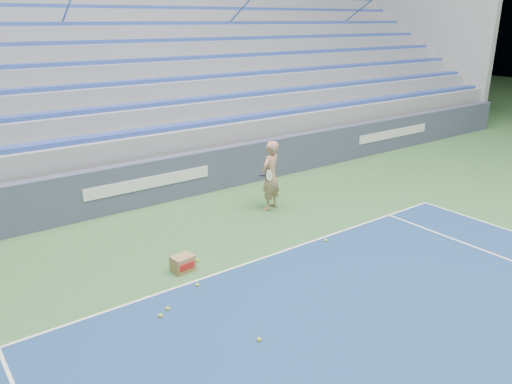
% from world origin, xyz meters
% --- Properties ---
extents(sponsor_barrier, '(30.00, 0.32, 1.10)m').
position_xyz_m(sponsor_barrier, '(0.00, 15.88, 0.55)').
color(sponsor_barrier, '#3E465F').
rests_on(sponsor_barrier, ground).
extents(bleachers, '(31.00, 9.15, 7.30)m').
position_xyz_m(bleachers, '(0.00, 21.60, 2.36)').
color(bleachers, gray).
rests_on(bleachers, ground).
extents(tennis_player, '(0.96, 0.92, 1.65)m').
position_xyz_m(tennis_player, '(2.18, 13.87, 0.83)').
color(tennis_player, tan).
rests_on(tennis_player, ground).
extents(ball_box, '(0.41, 0.34, 0.29)m').
position_xyz_m(ball_box, '(-0.98, 12.36, 0.14)').
color(ball_box, '#977349').
rests_on(ball_box, ground).
extents(tennis_ball_0, '(0.07, 0.07, 0.07)m').
position_xyz_m(tennis_ball_0, '(-1.14, 9.88, 0.03)').
color(tennis_ball_0, '#C5E52F').
rests_on(tennis_ball_0, ground).
extents(tennis_ball_1, '(0.07, 0.07, 0.07)m').
position_xyz_m(tennis_ball_1, '(-1.81, 11.35, 0.03)').
color(tennis_ball_1, '#C5E52F').
rests_on(tennis_ball_1, ground).
extents(tennis_ball_2, '(0.07, 0.07, 0.07)m').
position_xyz_m(tennis_ball_2, '(1.93, 11.72, 0.03)').
color(tennis_ball_2, '#C5E52F').
rests_on(tennis_ball_2, ground).
extents(tennis_ball_3, '(0.07, 0.07, 0.07)m').
position_xyz_m(tennis_ball_3, '(-1.99, 11.24, 0.03)').
color(tennis_ball_3, '#C5E52F').
rests_on(tennis_ball_3, ground).
extents(tennis_ball_4, '(0.07, 0.07, 0.07)m').
position_xyz_m(tennis_ball_4, '(-1.07, 11.72, 0.03)').
color(tennis_ball_4, '#C5E52F').
rests_on(tennis_ball_4, ground).
extents(tennis_ball_5, '(0.07, 0.07, 0.07)m').
position_xyz_m(tennis_ball_5, '(-0.60, 12.52, 0.03)').
color(tennis_ball_5, '#C5E52F').
rests_on(tennis_ball_5, ground).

